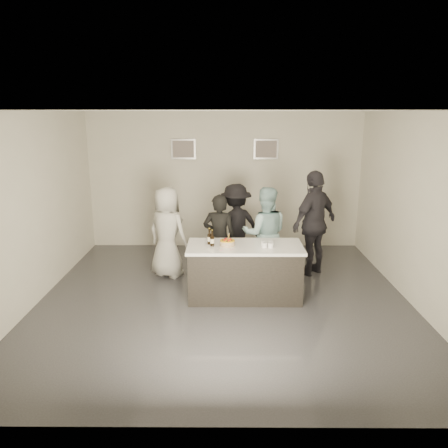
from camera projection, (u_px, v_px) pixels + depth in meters
The scene contains 19 objects.
floor at pixel (224, 299), 7.16m from camera, with size 6.00×6.00×0.00m, color #3D3D42.
ceiling at pixel (224, 111), 6.41m from camera, with size 6.00×6.00×0.00m, color white.
wall_back at pixel (225, 181), 9.69m from camera, with size 6.00×0.04×3.00m, color silver.
wall_front at pixel (222, 284), 3.88m from camera, with size 6.00×0.04×3.00m, color silver.
wall_left at pixel (32, 210), 6.80m from camera, with size 0.04×6.00×3.00m, color silver.
wall_right at pixel (417, 210), 6.77m from camera, with size 0.04×6.00×3.00m, color silver.
picture_left at pixel (183, 149), 9.49m from camera, with size 0.54×0.04×0.44m, color #B2B2B7.
picture_right at pixel (266, 149), 9.48m from camera, with size 0.54×0.04×0.44m, color #B2B2B7.
bar_counter at pixel (245, 271), 7.14m from camera, with size 1.86×0.86×0.90m, color white.
cake at pixel (227, 243), 6.99m from camera, with size 0.24×0.24×0.08m, color yellow.
beer_bottle_a at pixel (209, 236), 7.06m from camera, with size 0.07×0.07×0.26m, color black.
beer_bottle_b at pixel (212, 238), 6.96m from camera, with size 0.07×0.07×0.26m, color black.
tumbler_cluster at pixel (267, 244), 6.96m from camera, with size 0.19×0.19×0.08m, color orange.
candles at pixel (228, 250), 6.79m from camera, with size 0.24×0.08×0.01m, color pink.
person_main_black at pixel (219, 239), 7.75m from camera, with size 0.58×0.38×1.60m, color black.
person_main_blue at pixel (265, 234), 7.86m from camera, with size 0.83×0.65×1.71m, color #96C0C4.
person_guest_left at pixel (167, 232), 8.01m from camera, with size 0.82×0.53×1.68m, color silver.
person_guest_right at pixel (314, 223), 8.10m from camera, with size 1.15×0.48×1.96m, color #2C2A31.
person_guest_back at pixel (236, 226), 8.53m from camera, with size 1.07×0.61×1.65m, color black.
Camera 1 is at (0.04, -6.62, 2.98)m, focal length 35.00 mm.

